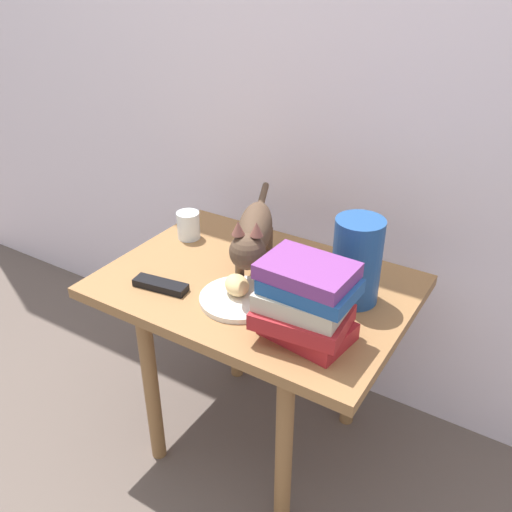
% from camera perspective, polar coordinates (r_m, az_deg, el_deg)
% --- Properties ---
extents(ground_plane, '(6.00, 6.00, 0.00)m').
position_cam_1_polar(ground_plane, '(1.87, 0.00, -18.15)').
color(ground_plane, brown).
extents(back_panel, '(4.00, 0.04, 2.20)m').
position_cam_1_polar(back_panel, '(1.65, 8.07, 19.41)').
color(back_panel, silver).
rests_on(back_panel, ground).
extents(side_table, '(0.82, 0.58, 0.59)m').
position_cam_1_polar(side_table, '(1.53, 0.00, -5.33)').
color(side_table, olive).
rests_on(side_table, ground).
extents(plate, '(0.20, 0.20, 0.01)m').
position_cam_1_polar(plate, '(1.41, -1.76, -4.43)').
color(plate, silver).
rests_on(plate, side_table).
extents(bread_roll, '(0.10, 0.10, 0.05)m').
position_cam_1_polar(bread_roll, '(1.40, -1.98, -3.03)').
color(bread_roll, '#E0BC7A').
rests_on(bread_roll, plate).
extents(cat, '(0.24, 0.44, 0.23)m').
position_cam_1_polar(cat, '(1.44, -0.25, 2.27)').
color(cat, '#4C3828').
rests_on(cat, side_table).
extents(book_stack, '(0.22, 0.18, 0.19)m').
position_cam_1_polar(book_stack, '(1.24, 5.18, -4.79)').
color(book_stack, maroon).
rests_on(book_stack, side_table).
extents(green_vase, '(0.12, 0.12, 0.22)m').
position_cam_1_polar(green_vase, '(1.38, 10.40, -0.51)').
color(green_vase, navy).
rests_on(green_vase, side_table).
extents(candle_jar, '(0.07, 0.07, 0.08)m').
position_cam_1_polar(candle_jar, '(1.71, -7.00, 3.04)').
color(candle_jar, silver).
rests_on(candle_jar, side_table).
extents(tv_remote, '(0.15, 0.07, 0.02)m').
position_cam_1_polar(tv_remote, '(1.48, -9.86, -2.98)').
color(tv_remote, black).
rests_on(tv_remote, side_table).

